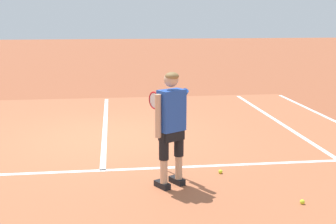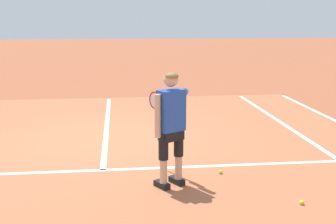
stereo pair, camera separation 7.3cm
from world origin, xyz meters
The scene contains 8 objects.
ground_plane centered at (0.00, 0.00, 0.00)m, with size 80.00×80.00×0.00m, color #9E5133.
court_inner_surface centered at (0.00, -0.77, 0.00)m, with size 10.98×10.75×0.00m, color #B2603D.
line_service centered at (0.00, -2.00, 0.00)m, with size 8.23×0.10×0.01m, color white.
line_centre_service centered at (0.00, 1.20, 0.00)m, with size 0.10×6.40×0.01m, color white.
line_singles_right centered at (4.12, -0.77, 0.00)m, with size 0.10×10.35×0.01m, color white.
tennis_player centered at (1.02, -2.79, 0.99)m, with size 0.55×1.22×1.71m.
tennis_ball_near_feet centered at (2.70, -3.67, 0.03)m, with size 0.07×0.07×0.07m, color #CCE02D.
tennis_ball_by_baseline centered at (1.89, -2.37, 0.03)m, with size 0.07×0.07×0.07m, color #CCE02D.
Camera 2 is at (0.28, -8.99, 2.49)m, focal length 47.40 mm.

